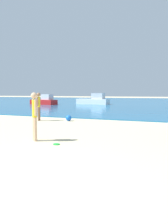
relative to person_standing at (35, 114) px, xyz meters
The scene contains 7 objects.
water 36.90m from the person_standing, 87.84° to the left, with size 160.00×60.00×0.06m, color #1E6B9E.
person_standing is the anchor object (origin of this frame).
frisbee 1.42m from the person_standing, 13.23° to the right, with size 0.23×0.23×0.03m, color green.
person_distant 5.85m from the person_standing, 121.73° to the left, with size 0.23×0.40×1.74m.
boat_near 24.03m from the person_standing, 120.99° to the left, with size 4.51×2.39×1.46m.
boat_far 24.64m from the person_standing, 103.96° to the left, with size 4.95×2.07×1.64m.
beach_ball 5.71m from the person_standing, 103.15° to the left, with size 0.35×0.35×0.35m, color blue.
Camera 1 is at (3.10, -2.60, 1.72)m, focal length 35.05 mm.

